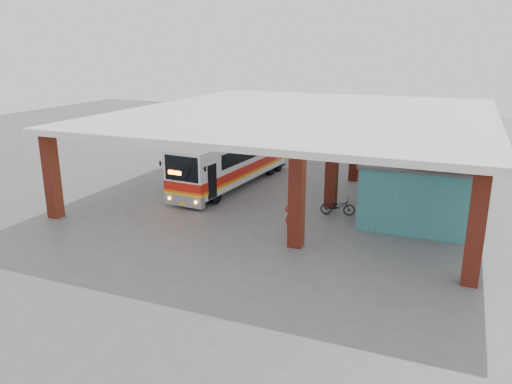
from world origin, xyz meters
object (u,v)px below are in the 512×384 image
Objects in this scene: motorcycle at (338,206)px; red_chair at (383,184)px; pedestrian at (291,215)px; coach_bus at (234,160)px.

motorcycle reaches higher than red_chair.
pedestrian is 1.83× the size of red_chair.
coach_bus is 13.40× the size of red_chair.
motorcycle is at bearing -120.87° from pedestrian.
motorcycle is at bearing -19.17° from coach_bus.
coach_bus is at bearing -51.68° from pedestrian.
red_chair is (8.80, 2.42, -1.24)m from coach_bus.
coach_bus is 8.13m from motorcycle.
coach_bus is at bearing 54.69° from motorcycle.
red_chair is (2.93, 8.70, -0.39)m from pedestrian.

